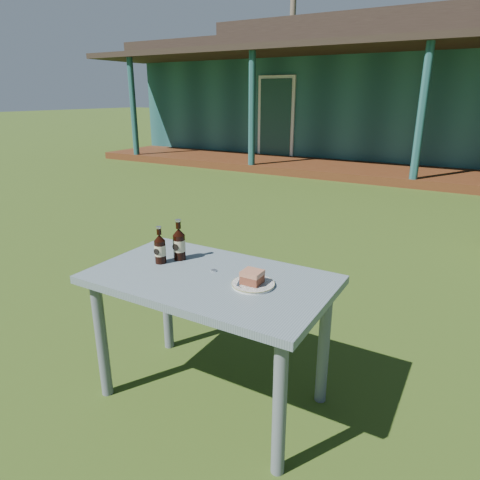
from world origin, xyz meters
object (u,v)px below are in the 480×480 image
Objects in this scene: cola_bottle_near at (179,244)px; cafe_table at (210,294)px; cake_slice at (252,277)px; plate at (253,284)px; cola_bottle_far at (160,248)px.

cafe_table is at bearing -21.88° from cola_bottle_near.
plate is at bearing 37.87° from cake_slice.
cake_slice is at bearing 1.02° from cafe_table.
cafe_table is 0.37m from cola_bottle_far.
plate is 1.01× the size of cola_bottle_far.
cake_slice is 0.45× the size of cola_bottle_far.
plate is 0.04m from cake_slice.
cake_slice is at bearing -1.17° from cola_bottle_far.
cola_bottle_far is at bearing 178.83° from cake_slice.
cola_bottle_far is (-0.06, -0.09, -0.01)m from cola_bottle_near.
plate reaches higher than cafe_table.
cola_bottle_far is at bearing 177.23° from cafe_table.
plate is 0.91× the size of cola_bottle_near.
cola_bottle_far is (-0.56, 0.01, 0.04)m from cake_slice.
plate is 0.57m from cola_bottle_far.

